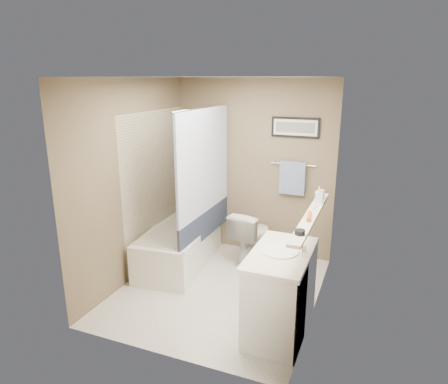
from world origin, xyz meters
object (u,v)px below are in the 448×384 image
at_px(toilet, 252,235).
at_px(candle_bowl_near, 300,232).
at_px(glass_jar, 321,194).
at_px(hair_brush_front, 309,216).
at_px(soap_bottle, 319,195).
at_px(bathtub, 180,246).
at_px(vanity, 280,295).

height_order(toilet, candle_bowl_near, candle_bowl_near).
distance_m(toilet, glass_jar, 1.33).
height_order(toilet, glass_jar, glass_jar).
height_order(candle_bowl_near, glass_jar, glass_jar).
distance_m(candle_bowl_near, hair_brush_front, 0.43).
bearing_deg(glass_jar, soap_bottle, -90.00).
bearing_deg(bathtub, soap_bottle, -11.65).
distance_m(candle_bowl_near, glass_jar, 1.11).
relative_size(vanity, hair_brush_front, 4.09).
bearing_deg(soap_bottle, toilet, 146.28).
bearing_deg(soap_bottle, glass_jar, 90.00).
height_order(bathtub, hair_brush_front, hair_brush_front).
bearing_deg(candle_bowl_near, vanity, 135.21).
height_order(bathtub, vanity, vanity).
xyz_separation_m(toilet, hair_brush_front, (0.93, -1.17, 0.78)).
bearing_deg(soap_bottle, bathtub, 174.55).
distance_m(toilet, hair_brush_front, 1.69).
xyz_separation_m(bathtub, soap_bottle, (1.79, -0.17, 0.95)).
relative_size(glass_jar, soap_bottle, 0.59).
relative_size(candle_bowl_near, hair_brush_front, 0.41).
height_order(vanity, glass_jar, glass_jar).
distance_m(hair_brush_front, soap_bottle, 0.55).
xyz_separation_m(hair_brush_front, glass_jar, (0.00, 0.69, 0.03)).
bearing_deg(candle_bowl_near, glass_jar, 90.00).
bearing_deg(glass_jar, bathtub, 178.95).
xyz_separation_m(candle_bowl_near, hair_brush_front, (0.00, 0.43, 0.00)).
relative_size(bathtub, hair_brush_front, 6.82).
xyz_separation_m(toilet, glass_jar, (0.93, -0.48, 0.81)).
height_order(bathtub, soap_bottle, soap_bottle).
height_order(vanity, soap_bottle, soap_bottle).
bearing_deg(bathtub, vanity, -37.22).
relative_size(hair_brush_front, glass_jar, 2.20).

